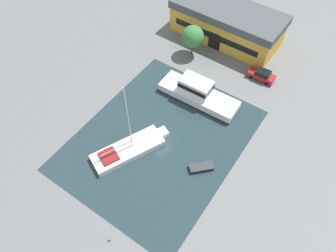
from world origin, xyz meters
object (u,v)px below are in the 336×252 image
object	(u,v)px
warehouse_building	(227,23)
motor_cruiser	(198,93)
parked_car	(262,75)
sailboat_moored	(129,149)
quay_tree_near_building	(193,37)
small_dinghy	(201,167)

from	to	relation	value
warehouse_building	motor_cruiser	xyz separation A→B (m)	(3.86, -16.10, -1.72)
parked_car	sailboat_moored	world-z (taller)	sailboat_moored
quay_tree_near_building	motor_cruiser	bearing A→B (deg)	-53.13
warehouse_building	small_dinghy	xyz separation A→B (m)	(10.92, -26.53, -2.73)
warehouse_building	sailboat_moored	world-z (taller)	sailboat_moored
parked_car	sailboat_moored	size ratio (longest dim) A/B	0.36
quay_tree_near_building	sailboat_moored	bearing A→B (deg)	-80.56
parked_car	small_dinghy	xyz separation A→B (m)	(0.68, -20.26, -0.53)
warehouse_building	motor_cruiser	world-z (taller)	warehouse_building
quay_tree_near_building	small_dinghy	distance (m)	23.53
quay_tree_near_building	parked_car	size ratio (longest dim) A/B	1.25
quay_tree_near_building	small_dinghy	world-z (taller)	quay_tree_near_building
sailboat_moored	small_dinghy	bearing A→B (deg)	43.45
warehouse_building	motor_cruiser	size ratio (longest dim) A/B	1.55
parked_car	small_dinghy	bearing A→B (deg)	-179.95
warehouse_building	quay_tree_near_building	xyz separation A→B (m)	(-2.56, -7.54, 0.67)
quay_tree_near_building	parked_car	xyz separation A→B (m)	(12.81, 1.27, -2.87)
parked_car	motor_cruiser	bearing A→B (deg)	145.15
small_dinghy	motor_cruiser	bearing A→B (deg)	-11.56
warehouse_building	small_dinghy	distance (m)	28.82
warehouse_building	sailboat_moored	distance (m)	30.06
quay_tree_near_building	parked_car	distance (m)	13.18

